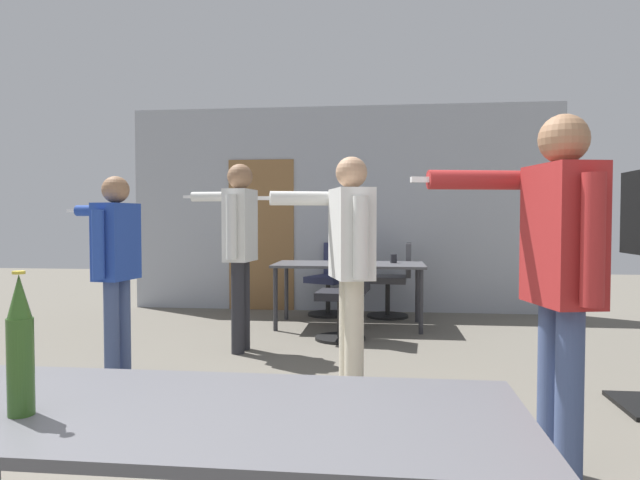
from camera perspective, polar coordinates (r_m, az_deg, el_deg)
The scene contains 12 objects.
back_wall at distance 7.72m, azimuth 1.98°, elevation 3.03°, with size 5.78×0.12×2.75m.
conference_table_near at distance 1.69m, azimuth -12.11°, elevation -18.37°, with size 1.80×0.73×0.73m.
conference_table_far at distance 6.60m, azimuth 2.94°, elevation -2.92°, with size 1.72×0.83×0.73m.
person_center_tall at distance 5.38m, azimuth -8.12°, elevation 0.30°, with size 0.78×0.63×1.76m.
person_far_watching at distance 2.92m, azimuth 22.78°, elevation -1.79°, with size 0.86×0.60×1.74m.
person_near_casual at distance 4.78m, azimuth -19.81°, elevation -1.43°, with size 0.71×0.62×1.59m.
person_right_polo at distance 4.10m, azimuth 2.95°, elevation -1.10°, with size 0.89×0.63×1.70m.
office_chair_near_pushed at distance 5.89m, azimuth 2.76°, elevation -5.83°, with size 0.57×0.52×0.93m.
office_chair_side_rolled at distance 7.42m, azimuth 1.13°, elevation -4.16°, with size 0.64×0.67×0.93m.
office_chair_mid_tucked at distance 7.28m, azimuth 7.39°, elevation -4.21°, with size 0.56×0.52×0.94m.
beer_bottle at distance 1.72m, azimuth -27.79°, elevation -9.48°, with size 0.07×0.07×0.38m.
drink_cup at distance 6.69m, azimuth 7.37°, elevation -1.85°, with size 0.08×0.08×0.10m.
Camera 1 is at (0.58, -1.28, 1.26)m, focal length 32.00 mm.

